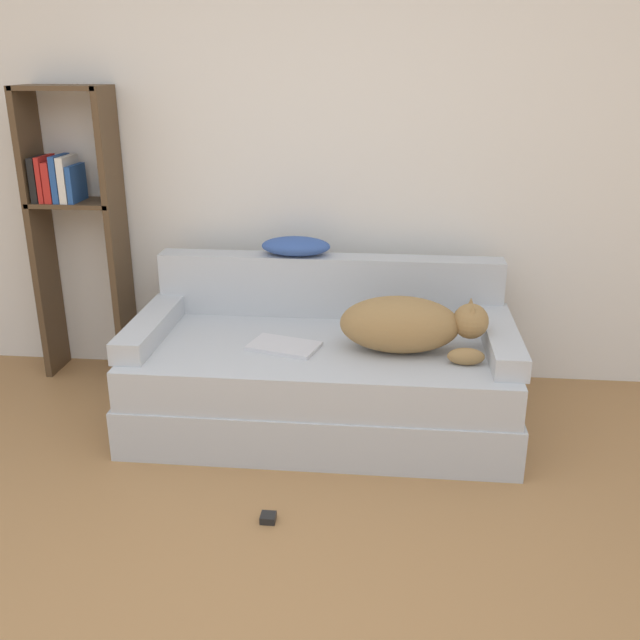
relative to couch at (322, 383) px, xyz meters
name	(u,v)px	position (x,y,z in m)	size (l,w,h in m)	color
wall_back	(306,136)	(-0.15, 0.69, 1.13)	(6.84, 0.06, 2.70)	silver
couch	(322,383)	(0.00, 0.00, 0.00)	(1.86, 0.95, 0.44)	#B2B7BC
couch_backrest	(329,286)	(0.00, 0.40, 0.39)	(1.82, 0.15, 0.32)	#B2B7BC
couch_arm_left	(151,326)	(-0.85, -0.01, 0.28)	(0.15, 0.76, 0.10)	#B2B7BC
couch_arm_right	(501,339)	(0.85, -0.01, 0.28)	(0.15, 0.76, 0.10)	#B2B7BC
dog	(408,325)	(0.41, -0.08, 0.36)	(0.69, 0.31, 0.27)	olive
laptop	(284,346)	(-0.17, -0.09, 0.23)	(0.37, 0.28, 0.02)	silver
throw_pillow	(296,246)	(-0.18, 0.41, 0.60)	(0.36, 0.21, 0.10)	#335199
bookshelf	(73,214)	(-1.42, 0.51, 0.72)	(0.48, 0.26, 1.61)	#4C3823
power_adapter	(268,518)	(-0.13, -0.84, -0.20)	(0.06, 0.06, 0.03)	black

